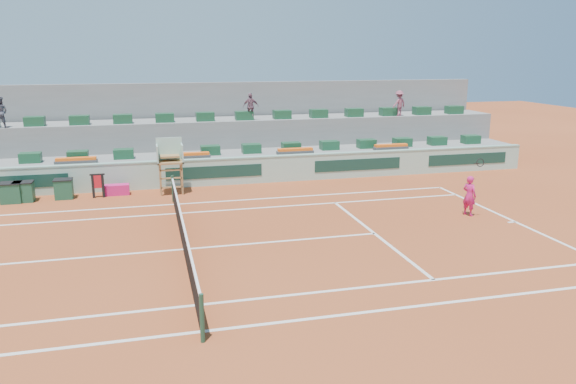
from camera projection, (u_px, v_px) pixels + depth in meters
name	position (u px, v px, depth m)	size (l,w,h in m)	color
ground	(184.00, 249.00, 17.52)	(90.00, 90.00, 0.00)	#913D1C
seating_tier_lower	(168.00, 165.00, 27.44)	(36.00, 4.00, 1.20)	gray
seating_tier_upper	(166.00, 146.00, 28.77)	(36.00, 2.40, 2.60)	gray
stadium_back_wall	(164.00, 125.00, 30.06)	(36.00, 0.40, 4.40)	gray
player_bag	(117.00, 190.00, 24.16)	(1.02, 0.45, 0.45)	#D31B6E
spectator_left	(0.00, 112.00, 25.70)	(0.69, 0.54, 1.43)	#484954
spectator_mid	(251.00, 107.00, 28.55)	(0.81, 0.34, 1.38)	#774F5F
spectator_right	(399.00, 103.00, 30.43)	(0.89, 0.51, 1.37)	#8C4657
court_lines	(184.00, 249.00, 17.52)	(23.89, 11.09, 0.01)	white
tennis_net	(183.00, 233.00, 17.39)	(0.10, 11.97, 1.10)	black
advertising_hoarding	(170.00, 174.00, 25.36)	(36.00, 0.34, 1.26)	#9DC6B2
umpire_chair	(170.00, 158.00, 24.20)	(1.10, 0.90, 2.40)	olive
seat_row_lower	(168.00, 152.00, 26.39)	(32.90, 0.60, 0.44)	#18482A
seat_row_upper	(165.00, 118.00, 27.84)	(32.90, 0.60, 0.44)	#18482A
flower_planters	(135.00, 158.00, 25.30)	(26.80, 0.36, 0.28)	#474747
drink_cooler_a	(64.00, 189.00, 23.50)	(0.74, 0.64, 0.84)	#184931
drink_cooler_b	(24.00, 192.00, 23.03)	(0.78, 0.68, 0.84)	#184931
drink_cooler_c	(11.00, 193.00, 22.86)	(0.82, 0.71, 0.84)	#184931
towel_rack	(98.00, 184.00, 23.61)	(0.61, 0.10, 1.03)	black
tennis_player	(469.00, 195.00, 21.01)	(0.56, 0.89, 2.28)	#D31B6E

